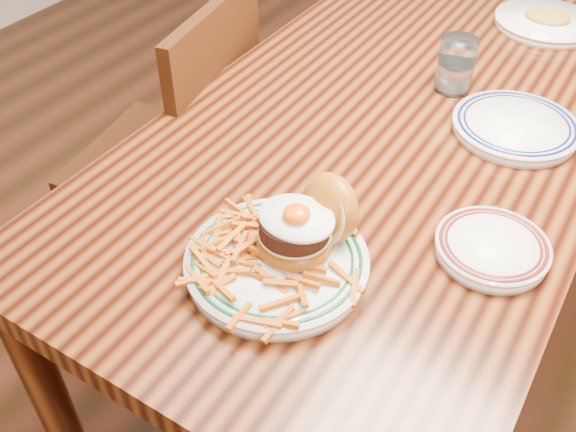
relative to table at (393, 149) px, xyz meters
The scene contains 8 objects.
floor 0.66m from the table, ahead, with size 6.00×6.00×0.00m, color black.
table is the anchor object (origin of this frame).
chair_left 0.59m from the table, behind, with size 0.49×0.49×0.90m.
main_plate 0.51m from the table, 86.32° to the right, with size 0.29×0.31×0.14m.
side_plate 0.43m from the table, 44.97° to the right, with size 0.18×0.19×0.03m.
rear_plate 0.26m from the table, 15.48° to the left, with size 0.25×0.25×0.03m.
water_glass 0.22m from the table, 70.43° to the left, with size 0.08×0.08×0.12m.
far_plate 0.60m from the table, 75.52° to the left, with size 0.26×0.26×0.05m.
Camera 1 is at (0.41, -1.09, 1.48)m, focal length 40.00 mm.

